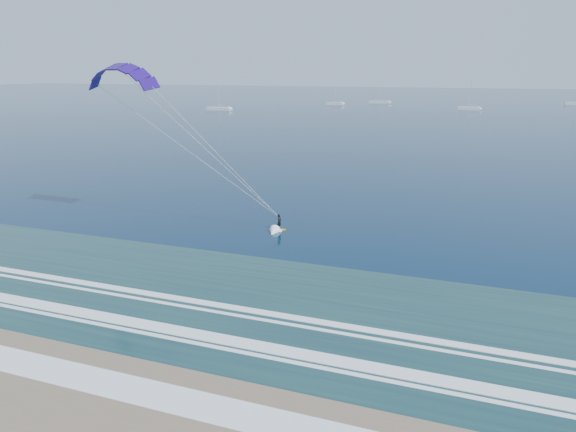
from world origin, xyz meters
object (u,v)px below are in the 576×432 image
at_px(sailboat_1, 335,103).
at_px(sailboat_4, 576,103).
at_px(sailboat_0, 219,109).
at_px(sailboat_3, 469,108).
at_px(sailboat_2, 380,102).
at_px(kitesurfer_rig, 197,141).

distance_m(sailboat_1, sailboat_4, 107.87).
xyz_separation_m(sailboat_0, sailboat_3, (91.16, 34.34, -0.01)).
bearing_deg(sailboat_4, sailboat_3, -133.18).
relative_size(sailboat_1, sailboat_2, 0.82).
bearing_deg(kitesurfer_rig, sailboat_1, 100.44).
distance_m(sailboat_2, sailboat_3, 48.21).
bearing_deg(kitesurfer_rig, sailboat_4, 72.90).
relative_size(sailboat_2, sailboat_4, 1.04).
relative_size(kitesurfer_rig, sailboat_2, 1.60).
relative_size(sailboat_1, sailboat_3, 0.93).
xyz_separation_m(sailboat_1, sailboat_4, (101.22, 37.29, 0.01)).
distance_m(kitesurfer_rig, sailboat_4, 230.05).
height_order(kitesurfer_rig, sailboat_0, kitesurfer_rig).
relative_size(kitesurfer_rig, sailboat_4, 1.67).
xyz_separation_m(sailboat_0, sailboat_1, (34.61, 44.64, -0.02)).
bearing_deg(sailboat_0, sailboat_2, 50.16).
bearing_deg(sailboat_1, sailboat_2, 45.31).
bearing_deg(sailboat_4, sailboat_0, -148.90).
height_order(kitesurfer_rig, sailboat_1, kitesurfer_rig).
xyz_separation_m(sailboat_1, sailboat_3, (56.55, -10.30, 0.01)).
height_order(sailboat_1, sailboat_4, sailboat_4).
bearing_deg(sailboat_1, sailboat_4, 20.22).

